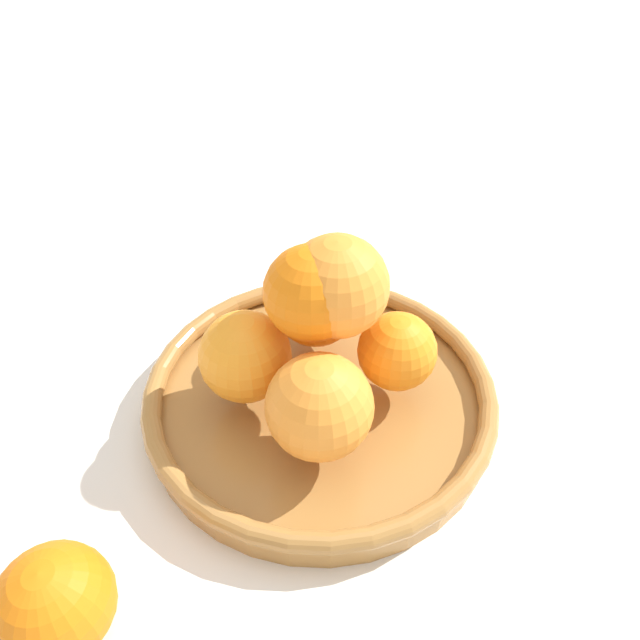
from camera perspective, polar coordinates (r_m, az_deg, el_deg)
ground_plane at (r=0.57m, az=0.00°, el=-8.26°), size 4.00×4.00×0.00m
fruit_bowl at (r=0.56m, az=0.00°, el=-7.03°), size 0.31×0.31×0.04m
orange_pile at (r=0.50m, az=-0.22°, el=-1.14°), size 0.20×0.20×0.14m
stray_orange at (r=0.46m, az=-23.06°, el=-22.71°), size 0.08×0.08×0.08m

